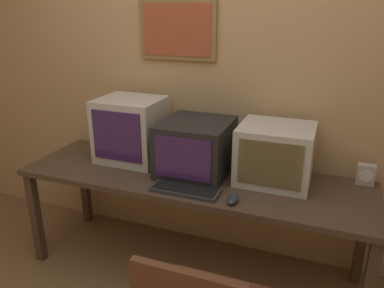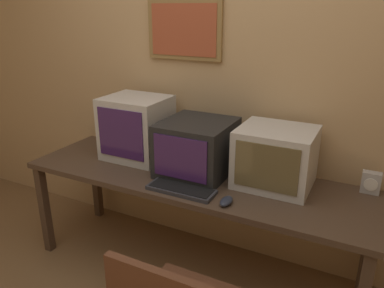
{
  "view_description": "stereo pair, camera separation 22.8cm",
  "coord_description": "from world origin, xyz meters",
  "px_view_note": "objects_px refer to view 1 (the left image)",
  "views": [
    {
      "loc": [
        0.76,
        -0.93,
        1.71
      ],
      "look_at": [
        0.0,
        1.07,
        0.92
      ],
      "focal_mm": 35.0,
      "sensor_mm": 36.0,
      "label": 1
    },
    {
      "loc": [
        0.97,
        -0.84,
        1.71
      ],
      "look_at": [
        0.0,
        1.07,
        0.92
      ],
      "focal_mm": 35.0,
      "sensor_mm": 36.0,
      "label": 2
    }
  ],
  "objects_px": {
    "monitor_left": "(131,130)",
    "mouse_near_keyboard": "(233,199)",
    "keyboard_main": "(185,190)",
    "desk_clock": "(366,175)",
    "monitor_right": "(275,154)",
    "monitor_center": "(195,147)"
  },
  "relations": [
    {
      "from": "monitor_left",
      "to": "mouse_near_keyboard",
      "type": "height_order",
      "value": "monitor_left"
    },
    {
      "from": "keyboard_main",
      "to": "desk_clock",
      "type": "distance_m",
      "value": 1.08
    },
    {
      "from": "monitor_right",
      "to": "mouse_near_keyboard",
      "type": "relative_size",
      "value": 3.8
    },
    {
      "from": "monitor_left",
      "to": "desk_clock",
      "type": "height_order",
      "value": "monitor_left"
    },
    {
      "from": "monitor_center",
      "to": "mouse_near_keyboard",
      "type": "bearing_deg",
      "value": -42.37
    },
    {
      "from": "monitor_center",
      "to": "mouse_near_keyboard",
      "type": "height_order",
      "value": "monitor_center"
    },
    {
      "from": "monitor_left",
      "to": "keyboard_main",
      "type": "distance_m",
      "value": 0.66
    },
    {
      "from": "monitor_left",
      "to": "mouse_near_keyboard",
      "type": "distance_m",
      "value": 0.91
    },
    {
      "from": "keyboard_main",
      "to": "desk_clock",
      "type": "height_order",
      "value": "desk_clock"
    },
    {
      "from": "monitor_right",
      "to": "desk_clock",
      "type": "distance_m",
      "value": 0.55
    },
    {
      "from": "monitor_right",
      "to": "desk_clock",
      "type": "xyz_separation_m",
      "value": [
        0.52,
        0.14,
        -0.11
      ]
    },
    {
      "from": "monitor_left",
      "to": "desk_clock",
      "type": "distance_m",
      "value": 1.52
    },
    {
      "from": "mouse_near_keyboard",
      "to": "monitor_left",
      "type": "bearing_deg",
      "value": 156.53
    },
    {
      "from": "monitor_left",
      "to": "keyboard_main",
      "type": "xyz_separation_m",
      "value": [
        0.53,
        -0.34,
        -0.2
      ]
    },
    {
      "from": "monitor_left",
      "to": "monitor_center",
      "type": "relative_size",
      "value": 0.95
    },
    {
      "from": "monitor_right",
      "to": "mouse_near_keyboard",
      "type": "bearing_deg",
      "value": -113.78
    },
    {
      "from": "monitor_center",
      "to": "monitor_right",
      "type": "height_order",
      "value": "monitor_right"
    },
    {
      "from": "monitor_center",
      "to": "mouse_near_keyboard",
      "type": "distance_m",
      "value": 0.47
    },
    {
      "from": "monitor_center",
      "to": "monitor_right",
      "type": "bearing_deg",
      "value": 6.75
    },
    {
      "from": "monitor_center",
      "to": "keyboard_main",
      "type": "bearing_deg",
      "value": -80.96
    },
    {
      "from": "monitor_center",
      "to": "keyboard_main",
      "type": "relative_size",
      "value": 1.13
    },
    {
      "from": "monitor_right",
      "to": "monitor_left",
      "type": "bearing_deg",
      "value": -179.66
    }
  ]
}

